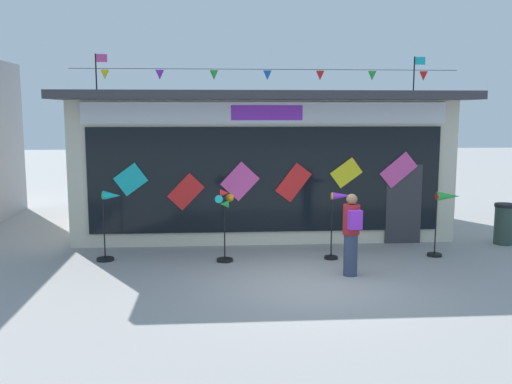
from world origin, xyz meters
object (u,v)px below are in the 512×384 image
(kite_shop_building, at_px, (258,160))
(wind_spinner_left, at_px, (224,215))
(wind_spinner_far_left, at_px, (109,218))
(wind_spinner_center_right, at_px, (445,210))
(wind_spinner_center_left, at_px, (338,214))
(trash_bin, at_px, (504,224))
(person_near_camera, at_px, (351,233))

(kite_shop_building, relative_size, wind_spinner_left, 6.14)
(kite_shop_building, height_order, wind_spinner_far_left, kite_shop_building)
(wind_spinner_far_left, xyz_separation_m, wind_spinner_center_right, (7.58, -0.15, 0.13))
(wind_spinner_far_left, distance_m, wind_spinner_center_left, 5.11)
(wind_spinner_far_left, relative_size, wind_spinner_center_right, 1.05)
(wind_spinner_center_left, bearing_deg, wind_spinner_far_left, 177.48)
(wind_spinner_far_left, xyz_separation_m, wind_spinner_left, (2.55, -0.29, 0.09))
(trash_bin, bearing_deg, wind_spinner_left, -170.31)
(wind_spinner_far_left, relative_size, wind_spinner_center_left, 1.03)
(kite_shop_building, height_order, wind_spinner_center_right, kite_shop_building)
(kite_shop_building, height_order, wind_spinner_left, kite_shop_building)
(wind_spinner_center_left, distance_m, person_near_camera, 1.35)
(wind_spinner_left, height_order, wind_spinner_center_left, wind_spinner_left)
(kite_shop_building, relative_size, wind_spinner_center_left, 6.55)
(kite_shop_building, xyz_separation_m, wind_spinner_left, (-1.07, -4.13, -0.86))
(wind_spinner_left, relative_size, wind_spinner_center_left, 1.07)
(kite_shop_building, height_order, person_near_camera, kite_shop_building)
(wind_spinner_center_left, relative_size, trash_bin, 1.49)
(wind_spinner_far_left, xyz_separation_m, person_near_camera, (5.08, -1.56, -0.07))
(wind_spinner_left, distance_m, wind_spinner_center_right, 5.03)
(wind_spinner_far_left, bearing_deg, trash_bin, 5.43)
(person_near_camera, xyz_separation_m, trash_bin, (4.50, 2.48, -0.37))
(kite_shop_building, distance_m, person_near_camera, 5.69)
(wind_spinner_far_left, distance_m, wind_spinner_center_right, 7.59)
(wind_spinner_center_right, height_order, trash_bin, wind_spinner_center_right)
(wind_spinner_far_left, bearing_deg, kite_shop_building, 46.70)
(wind_spinner_center_right, bearing_deg, trash_bin, 27.94)
(wind_spinner_center_left, bearing_deg, person_near_camera, -91.08)
(wind_spinner_far_left, distance_m, person_near_camera, 5.32)
(wind_spinner_center_left, distance_m, trash_bin, 4.65)
(wind_spinner_left, bearing_deg, trash_bin, 9.69)
(kite_shop_building, bearing_deg, wind_spinner_center_left, -69.89)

